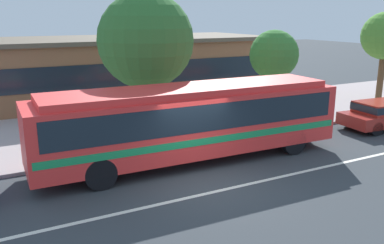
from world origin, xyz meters
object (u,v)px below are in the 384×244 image
at_px(transit_bus, 192,118).
at_px(pedestrian_waiting_near_sign, 192,119).
at_px(street_tree_near_stop, 146,41).
at_px(sedan_far_ahead, 384,113).
at_px(street_tree_mid_block, 274,55).

xyz_separation_m(transit_bus, pedestrian_waiting_near_sign, (0.98, 1.79, -0.53)).
bearing_deg(transit_bus, street_tree_near_stop, 92.09).
bearing_deg(pedestrian_waiting_near_sign, sedan_far_ahead, -12.67).
bearing_deg(street_tree_near_stop, sedan_far_ahead, -22.09).
xyz_separation_m(pedestrian_waiting_near_sign, street_tree_mid_block, (5.57, 1.87, 2.20)).
xyz_separation_m(street_tree_near_stop, street_tree_mid_block, (6.69, -0.24, -0.86)).
relative_size(pedestrian_waiting_near_sign, street_tree_near_stop, 0.27).
xyz_separation_m(transit_bus, sedan_far_ahead, (10.11, -0.26, -0.88)).
relative_size(transit_bus, pedestrian_waiting_near_sign, 6.95).
height_order(transit_bus, street_tree_near_stop, street_tree_near_stop).
bearing_deg(street_tree_near_stop, transit_bus, -87.91).
distance_m(transit_bus, sedan_far_ahead, 10.15).
bearing_deg(transit_bus, street_tree_mid_block, 29.17).
xyz_separation_m(transit_bus, street_tree_mid_block, (6.55, 3.66, 1.66)).
height_order(transit_bus, sedan_far_ahead, transit_bus).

